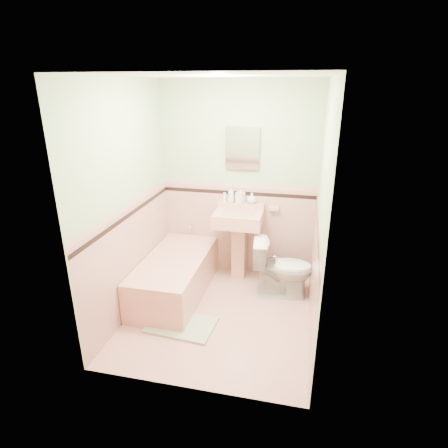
% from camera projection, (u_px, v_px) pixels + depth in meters
% --- Properties ---
extents(floor, '(2.20, 2.20, 0.00)m').
position_uv_depth(floor, '(219.00, 314.00, 4.14)').
color(floor, '#D99E8E').
rests_on(floor, ground).
extents(ceiling, '(2.20, 2.20, 0.00)m').
position_uv_depth(ceiling, '(218.00, 76.00, 3.25)').
color(ceiling, white).
rests_on(ceiling, ground).
extents(wall_back, '(2.50, 0.00, 2.50)m').
position_uv_depth(wall_back, '(238.00, 183.00, 4.70)').
color(wall_back, '#EFE4C3').
rests_on(wall_back, ground).
extents(wall_front, '(2.50, 0.00, 2.50)m').
position_uv_depth(wall_front, '(184.00, 256.00, 2.69)').
color(wall_front, '#EFE4C3').
rests_on(wall_front, ground).
extents(wall_left, '(0.00, 2.50, 2.50)m').
position_uv_depth(wall_left, '(127.00, 203.00, 3.90)').
color(wall_left, '#EFE4C3').
rests_on(wall_left, ground).
extents(wall_right, '(0.00, 2.50, 2.50)m').
position_uv_depth(wall_right, '(321.00, 217.00, 3.49)').
color(wall_right, '#EFE4C3').
rests_on(wall_right, ground).
extents(wainscot_back, '(2.00, 0.00, 2.00)m').
position_uv_depth(wainscot_back, '(238.00, 230.00, 4.92)').
color(wainscot_back, '#DBA393').
rests_on(wainscot_back, ground).
extents(wainscot_front, '(2.00, 0.00, 2.00)m').
position_uv_depth(wainscot_front, '(188.00, 329.00, 2.93)').
color(wainscot_front, '#DBA393').
rests_on(wainscot_front, ground).
extents(wainscot_left, '(0.00, 2.20, 2.20)m').
position_uv_depth(wainscot_left, '(134.00, 258.00, 4.13)').
color(wainscot_left, '#DBA393').
rests_on(wainscot_left, ground).
extents(wainscot_right, '(0.00, 2.20, 2.20)m').
position_uv_depth(wainscot_right, '(314.00, 277.00, 3.72)').
color(wainscot_right, '#DBA393').
rests_on(wainscot_right, ground).
extents(accent_back, '(2.00, 0.00, 2.00)m').
position_uv_depth(accent_back, '(238.00, 193.00, 4.73)').
color(accent_back, black).
rests_on(accent_back, ground).
extents(accent_front, '(2.00, 0.00, 2.00)m').
position_uv_depth(accent_front, '(185.00, 270.00, 2.75)').
color(accent_front, black).
rests_on(accent_front, ground).
extents(accent_left, '(0.00, 2.20, 2.20)m').
position_uv_depth(accent_left, '(130.00, 215.00, 3.94)').
color(accent_left, black).
rests_on(accent_left, ground).
extents(accent_right, '(0.00, 2.20, 2.20)m').
position_uv_depth(accent_right, '(318.00, 229.00, 3.54)').
color(accent_right, black).
rests_on(accent_right, ground).
extents(cap_back, '(2.00, 0.00, 2.00)m').
position_uv_depth(cap_back, '(238.00, 185.00, 4.69)').
color(cap_back, '#D99387').
rests_on(cap_back, ground).
extents(cap_front, '(2.00, 0.00, 2.00)m').
position_uv_depth(cap_front, '(185.00, 258.00, 2.72)').
color(cap_front, '#D99387').
rests_on(cap_front, ground).
extents(cap_left, '(0.00, 2.20, 2.20)m').
position_uv_depth(cap_left, '(129.00, 206.00, 3.91)').
color(cap_left, '#D99387').
rests_on(cap_left, ground).
extents(cap_right, '(0.00, 2.20, 2.20)m').
position_uv_depth(cap_right, '(319.00, 219.00, 3.51)').
color(cap_right, '#D99387').
rests_on(cap_right, ground).
extents(bathtub, '(0.70, 1.50, 0.45)m').
position_uv_depth(bathtub, '(175.00, 277.00, 4.49)').
color(bathtub, tan).
rests_on(bathtub, floor).
extents(tub_faucet, '(0.04, 0.12, 0.04)m').
position_uv_depth(tub_faucet, '(192.00, 226.00, 5.00)').
color(tub_faucet, silver).
rests_on(tub_faucet, wall_back).
extents(sink, '(0.60, 0.49, 0.94)m').
position_uv_depth(sink, '(238.00, 246.00, 4.75)').
color(sink, tan).
rests_on(sink, floor).
extents(sink_faucet, '(0.02, 0.02, 0.10)m').
position_uv_depth(sink_faucet, '(241.00, 208.00, 4.70)').
color(sink_faucet, silver).
rests_on(sink_faucet, sink).
extents(medicine_cabinet, '(0.40, 0.04, 0.50)m').
position_uv_depth(medicine_cabinet, '(243.00, 148.00, 4.50)').
color(medicine_cabinet, white).
rests_on(medicine_cabinet, wall_back).
extents(soap_dish, '(0.13, 0.08, 0.04)m').
position_uv_depth(soap_dish, '(274.00, 209.00, 4.67)').
color(soap_dish, tan).
rests_on(soap_dish, wall_back).
extents(soap_bottle_left, '(0.09, 0.09, 0.21)m').
position_uv_depth(soap_bottle_left, '(231.00, 194.00, 4.71)').
color(soap_bottle_left, '#B2B2B2').
rests_on(soap_bottle_left, sink).
extents(soap_bottle_mid, '(0.12, 0.12, 0.21)m').
position_uv_depth(soap_bottle_mid, '(240.00, 195.00, 4.69)').
color(soap_bottle_mid, '#B2B2B2').
rests_on(soap_bottle_mid, sink).
extents(soap_bottle_right, '(0.14, 0.14, 0.14)m').
position_uv_depth(soap_bottle_right, '(252.00, 198.00, 4.67)').
color(soap_bottle_right, '#B2B2B2').
rests_on(soap_bottle_right, sink).
extents(tube, '(0.05, 0.05, 0.12)m').
position_uv_depth(tube, '(225.00, 197.00, 4.74)').
color(tube, white).
rests_on(tube, sink).
extents(toilet, '(0.75, 0.47, 0.72)m').
position_uv_depth(toilet, '(282.00, 268.00, 4.42)').
color(toilet, white).
rests_on(toilet, floor).
extents(bucket, '(0.31, 0.31, 0.26)m').
position_uv_depth(bucket, '(274.00, 275.00, 4.72)').
color(bucket, '#1921B3').
rests_on(bucket, floor).
extents(bath_mat, '(0.74, 0.52, 0.03)m').
position_uv_depth(bath_mat, '(181.00, 325.00, 3.94)').
color(bath_mat, '#A0AB8E').
rests_on(bath_mat, floor).
extents(shoe, '(0.17, 0.10, 0.07)m').
position_uv_depth(shoe, '(168.00, 321.00, 3.92)').
color(shoe, '#BF1E59').
rests_on(shoe, bath_mat).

